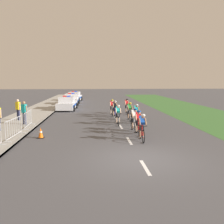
{
  "coord_description": "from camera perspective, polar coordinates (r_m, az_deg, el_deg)",
  "views": [
    {
      "loc": [
        -1.94,
        -9.53,
        3.29
      ],
      "look_at": [
        -0.65,
        6.72,
        1.1
      ],
      "focal_mm": 38.05,
      "sensor_mm": 36.0,
      "label": 1
    }
  ],
  "objects": [
    {
      "name": "cyclist_ninth",
      "position": [
        22.14,
        -0.01,
        1.16
      ],
      "size": [
        0.42,
        1.72,
        1.56
      ],
      "color": "black",
      "rests_on": "ground"
    },
    {
      "name": "crowd_barrier_rear",
      "position": [
        17.2,
        -19.52,
        -1.63
      ],
      "size": [
        0.62,
        2.32,
        1.07
      ],
      "color": "#B7BABF",
      "rests_on": "sidewalk_slab"
    },
    {
      "name": "cyclist_fifth",
      "position": [
        18.05,
        5.85,
        -0.36
      ],
      "size": [
        0.44,
        1.72,
        1.56
      ],
      "color": "black",
      "rests_on": "ground"
    },
    {
      "name": "sidewalk_slab",
      "position": [
        24.45,
        -18.25,
        -0.32
      ],
      "size": [
        3.67,
        60.0,
        0.12
      ],
      "primitive_type": "cube",
      "color": "#A3A099",
      "rests_on": "ground"
    },
    {
      "name": "spectator_middle",
      "position": [
        18.16,
        -20.34,
        0.19
      ],
      "size": [
        0.49,
        0.38,
        1.68
      ],
      "color": "#23284C",
      "rests_on": "sidewalk_slab"
    },
    {
      "name": "ground_plane",
      "position": [
        10.27,
        6.74,
        -11.09
      ],
      "size": [
        160.0,
        160.0,
        0.0
      ],
      "primitive_type": "plane",
      "color": "#4C4C51"
    },
    {
      "name": "cyclist_seventh",
      "position": [
        21.02,
        0.68,
        0.81
      ],
      "size": [
        0.42,
        1.72,
        1.56
      ],
      "color": "black",
      "rests_on": "ground"
    },
    {
      "name": "police_car_third",
      "position": [
        37.97,
        -8.98,
        3.62
      ],
      "size": [
        2.31,
        4.55,
        1.59
      ],
      "color": "silver",
      "rests_on": "ground"
    },
    {
      "name": "traffic_cone_near",
      "position": [
        14.17,
        -16.76,
        -4.82
      ],
      "size": [
        0.36,
        0.36,
        0.64
      ],
      "color": "black",
      "rests_on": "ground"
    },
    {
      "name": "cyclist_fourth",
      "position": [
        17.48,
        1.45,
        -0.58
      ],
      "size": [
        0.42,
        1.72,
        1.56
      ],
      "color": "black",
      "rests_on": "ground"
    },
    {
      "name": "grass_verge",
      "position": [
        26.02,
        19.57,
        -0.05
      ],
      "size": [
        7.0,
        60.0,
        0.01
      ],
      "primitive_type": "cube",
      "color": "#3D7033",
      "rests_on": "ground"
    },
    {
      "name": "cyclist_third",
      "position": [
        15.38,
        5.35,
        -1.75
      ],
      "size": [
        0.44,
        1.72,
        1.56
      ],
      "color": "black",
      "rests_on": "ground"
    },
    {
      "name": "cyclist_lead",
      "position": [
        12.98,
        7.24,
        -3.53
      ],
      "size": [
        0.43,
        1.72,
        1.56
      ],
      "color": "black",
      "rests_on": "ground"
    },
    {
      "name": "police_car_nearest",
      "position": [
        26.99,
        -10.76,
        1.97
      ],
      "size": [
        2.12,
        4.46,
        1.59
      ],
      "color": "silver",
      "rests_on": "ground"
    },
    {
      "name": "crowd_barrier_middle",
      "position": [
        14.3,
        -22.48,
        -3.59
      ],
      "size": [
        0.62,
        2.32,
        1.07
      ],
      "color": "#B7BABF",
      "rests_on": "sidewalk_slab"
    },
    {
      "name": "spectator_back",
      "position": [
        20.31,
        -21.65,
        0.88
      ],
      "size": [
        0.46,
        0.39,
        1.68
      ],
      "color": "#23284C",
      "rests_on": "sidewalk_slab"
    },
    {
      "name": "cyclist_sixth",
      "position": [
        19.44,
        4.23,
        0.23
      ],
      "size": [
        0.42,
        1.72,
        1.56
      ],
      "color": "black",
      "rests_on": "ground"
    },
    {
      "name": "police_car_second",
      "position": [
        32.56,
        -9.7,
        2.95
      ],
      "size": [
        2.02,
        4.41,
        1.59
      ],
      "color": "white",
      "rests_on": "ground"
    },
    {
      "name": "cyclist_second",
      "position": [
        14.46,
        6.33,
        -2.37
      ],
      "size": [
        0.43,
        1.72,
        1.56
      ],
      "color": "black",
      "rests_on": "ground"
    },
    {
      "name": "cyclist_eighth",
      "position": [
        23.21,
        3.57,
        1.45
      ],
      "size": [
        0.42,
        1.72,
        1.56
      ],
      "color": "black",
      "rests_on": "ground"
    },
    {
      "name": "kerb_edge",
      "position": [
        24.09,
        -14.2,
        -0.27
      ],
      "size": [
        0.16,
        60.0,
        0.13
      ],
      "primitive_type": "cube",
      "color": "#9E9E99",
      "rests_on": "ground"
    },
    {
      "name": "lane_markings_centre",
      "position": [
        16.95,
        2.13,
        -3.53
      ],
      "size": [
        0.14,
        17.6,
        0.01
      ],
      "color": "white",
      "rests_on": "ground"
    }
  ]
}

